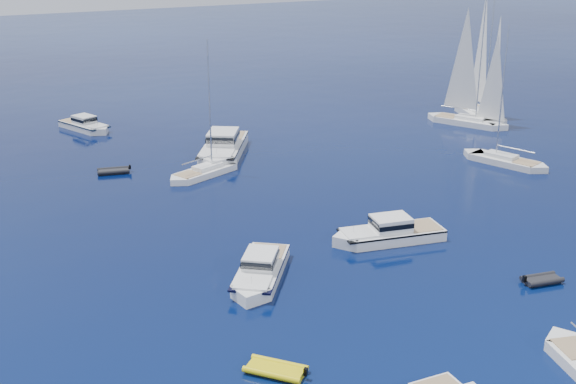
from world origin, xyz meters
TOP-DOWN VIEW (x-y plane):
  - ground at (0.00, 0.00)m, footprint 400.00×400.00m
  - motor_cruiser_left at (-6.00, 16.82)m, footprint 8.01×9.49m
  - motor_cruiser_centre at (6.01, 18.45)m, footprint 10.29×4.71m
  - motor_cruiser_distant at (2.88, 46.11)m, footprint 10.38×13.49m
  - motor_cruiser_horizon at (-8.28, 63.89)m, footprint 5.84×9.08m
  - sailboat_mid_r at (28.49, 29.91)m, footprint 5.99×10.55m
  - sailboat_centre at (-1.25, 40.65)m, footprint 9.85×6.03m
  - sailboat_sails_r at (35.75, 44.85)m, footprint 7.88×11.36m
  - sailboat_sails_far at (39.32, 46.59)m, footprint 7.26×13.55m
  - tender_yellow at (-10.15, 5.66)m, footprint 3.90×4.01m
  - tender_grey_near at (11.59, 7.35)m, footprint 3.15×2.12m
  - tender_grey_far at (-9.43, 45.44)m, footprint 3.68×2.54m

SIDE VIEW (x-z plane):
  - ground at x=0.00m, z-range 0.00..0.00m
  - motor_cruiser_left at x=-6.00m, z-range -1.26..1.26m
  - motor_cruiser_centre at x=6.01m, z-range -1.30..1.30m
  - motor_cruiser_distant at x=2.88m, z-range -1.75..1.75m
  - motor_cruiser_horizon at x=-8.28m, z-range -1.15..1.15m
  - sailboat_mid_r at x=28.49m, z-range -7.54..7.54m
  - sailboat_centre at x=-1.25m, z-range -7.08..7.08m
  - sailboat_sails_r at x=35.75m, z-range -8.30..8.30m
  - sailboat_sails_far at x=39.32m, z-range -9.65..9.65m
  - tender_yellow at x=-10.15m, z-range -0.47..0.47m
  - tender_grey_near at x=11.59m, z-range -0.47..0.47m
  - tender_grey_far at x=-9.43m, z-range -0.47..0.47m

